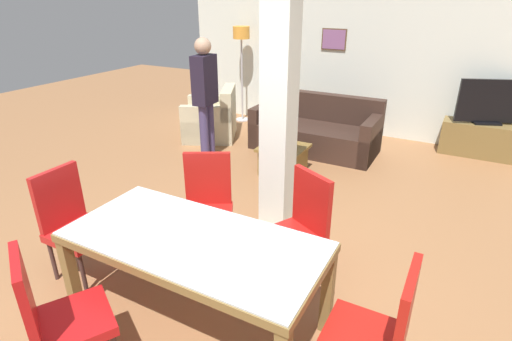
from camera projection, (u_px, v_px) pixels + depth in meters
ground_plane at (199, 321)px, 3.11m from camera, size 18.00×18.00×0.00m
back_wall at (376, 57)px, 6.73m from camera, size 7.20×0.09×2.70m
divider_pillar at (279, 101)px, 3.98m from camera, size 0.30×0.30×2.70m
dining_table at (194, 255)px, 2.86m from camera, size 1.86×0.88×0.77m
dining_chair_far_left at (208, 202)px, 3.75m from camera, size 0.63×0.63×0.99m
dining_chair_far_right at (299, 225)px, 3.38m from camera, size 0.62×0.62×0.99m
dining_chair_head_left at (72, 220)px, 3.46m from camera, size 0.46×0.46×0.99m
dining_chair_head_right at (378, 331)px, 2.32m from camera, size 0.46×0.46×0.99m
dining_chair_near_left at (56, 315)px, 2.44m from camera, size 0.63×0.63×0.99m
sofa at (316, 132)px, 6.42m from camera, size 1.95×0.89×0.85m
armchair at (212, 121)px, 6.94m from camera, size 1.15×1.16×0.87m
coffee_table at (283, 159)px, 5.59m from camera, size 0.62×0.59×0.40m
bottle at (289, 140)px, 5.44m from camera, size 0.06×0.06×0.28m
tv_stand at (482, 140)px, 6.16m from camera, size 1.17×0.40×0.52m
tv_screen at (491, 103)px, 5.92m from camera, size 0.91×0.41×0.67m
floor_lamp at (241, 42)px, 7.42m from camera, size 0.31×0.31×1.78m
standing_person at (205, 92)px, 5.71m from camera, size 0.25×0.39×1.79m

